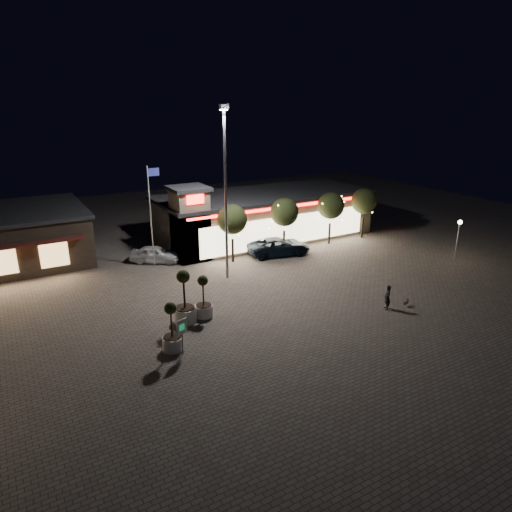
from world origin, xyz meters
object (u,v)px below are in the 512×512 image
pickup_truck (279,246)px  planter_left (185,306)px  white_sedan (155,254)px  planter_mid (172,335)px  valet_sign (182,330)px  pedestrian (387,297)px

pickup_truck → planter_left: planter_left is taller
white_sedan → planter_left: size_ratio=1.23×
pickup_truck → planter_left: bearing=135.4°
planter_mid → valet_sign: 0.87m
planter_left → valet_sign: bearing=-113.6°
pedestrian → pickup_truck: bearing=-152.7°
pedestrian → planter_mid: size_ratio=0.59×
white_sedan → valet_sign: size_ratio=2.09×
white_sedan → planter_mid: bearing=-160.1°
pickup_truck → pedestrian: size_ratio=3.35×
pickup_truck → white_sedan: size_ratio=1.33×
white_sedan → pedestrian: 18.76m
pickup_truck → planter_mid: bearing=139.7°
pickup_truck → planter_mid: (-13.40, -10.48, 0.10)m
planter_left → valet_sign: size_ratio=1.70×
pickup_truck → valet_sign: size_ratio=2.77×
white_sedan → planter_left: (-1.83, -11.18, 0.33)m
valet_sign → planter_mid: bearing=117.6°
planter_mid → pickup_truck: bearing=38.0°
planter_left → planter_mid: (-1.78, -2.70, -0.18)m
pedestrian → planter_mid: bearing=-71.9°
pickup_truck → pedestrian: pedestrian is taller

